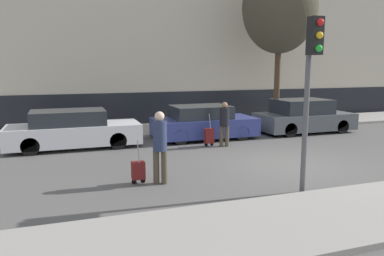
{
  "coord_description": "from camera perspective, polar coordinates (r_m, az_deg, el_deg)",
  "views": [
    {
      "loc": [
        -6.23,
        -9.26,
        2.89
      ],
      "look_at": [
        -2.37,
        1.8,
        0.95
      ],
      "focal_mm": 35.0,
      "sensor_mm": 36.0,
      "label": 1
    }
  ],
  "objects": [
    {
      "name": "ground_plane",
      "position": [
        11.53,
        14.28,
        -5.41
      ],
      "size": [
        80.0,
        80.0,
        0.0
      ],
      "primitive_type": "plane",
      "color": "#565451"
    },
    {
      "name": "sidewalk_far",
      "position": [
        17.64,
        1.7,
        0.17
      ],
      "size": [
        28.0,
        3.0,
        0.12
      ],
      "color": "gray",
      "rests_on": "ground_plane"
    },
    {
      "name": "building_facade",
      "position": [
        20.71,
        -1.6,
        17.75
      ],
      "size": [
        28.0,
        2.18,
        11.83
      ],
      "color": "#B7AD99",
      "rests_on": "ground_plane"
    },
    {
      "name": "parked_car_0",
      "position": [
        13.98,
        -17.68,
        -0.31
      ],
      "size": [
        4.59,
        1.74,
        1.36
      ],
      "color": "silver",
      "rests_on": "ground_plane"
    },
    {
      "name": "parked_car_1",
      "position": [
        14.98,
        1.75,
        0.74
      ],
      "size": [
        4.09,
        1.84,
        1.35
      ],
      "color": "navy",
      "rests_on": "ground_plane"
    },
    {
      "name": "parked_car_2",
      "position": [
        17.22,
        16.64,
        1.62
      ],
      "size": [
        4.22,
        1.92,
        1.46
      ],
      "color": "#4C5156",
      "rests_on": "ground_plane"
    },
    {
      "name": "pedestrian_left",
      "position": [
        9.19,
        -4.91,
        -2.27
      ],
      "size": [
        0.34,
        0.34,
        1.81
      ],
      "rotation": [
        0.0,
        0.0,
        -0.36
      ],
      "color": "#4C4233",
      "rests_on": "ground_plane"
    },
    {
      "name": "trolley_left",
      "position": [
        9.43,
        -8.2,
        -6.42
      ],
      "size": [
        0.34,
        0.29,
        1.1
      ],
      "color": "maroon",
      "rests_on": "ground_plane"
    },
    {
      "name": "pedestrian_right",
      "position": [
        13.55,
        4.96,
        0.99
      ],
      "size": [
        0.34,
        0.34,
        1.62
      ],
      "rotation": [
        0.0,
        0.0,
        -0.38
      ],
      "color": "#4C4233",
      "rests_on": "ground_plane"
    },
    {
      "name": "trolley_right",
      "position": [
        13.63,
        2.62,
        -1.2
      ],
      "size": [
        0.34,
        0.29,
        1.19
      ],
      "color": "maroon",
      "rests_on": "ground_plane"
    },
    {
      "name": "traffic_light",
      "position": [
        8.61,
        17.7,
        8.32
      ],
      "size": [
        0.28,
        0.47,
        3.93
      ],
      "color": "#515154",
      "rests_on": "ground_plane"
    },
    {
      "name": "bare_tree_near_crossing",
      "position": [
        18.77,
        13.23,
        17.46
      ],
      "size": [
        3.5,
        3.5,
        7.64
      ],
      "color": "#4C3826",
      "rests_on": "sidewalk_far"
    }
  ]
}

